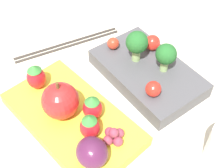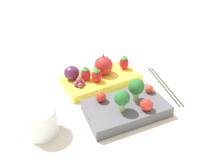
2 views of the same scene
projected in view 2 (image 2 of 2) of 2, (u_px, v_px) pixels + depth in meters
ground_plane at (108, 97)px, 0.54m from camera, size 4.00×4.00×0.00m
bento_box_savoury at (126, 108)px, 0.48m from camera, size 0.19×0.12×0.03m
bento_box_fruit at (101, 79)px, 0.59m from camera, size 0.23×0.14×0.02m
broccoli_floret_0 at (122, 98)px, 0.43m from camera, size 0.03×0.03×0.05m
broccoli_floret_1 at (136, 87)px, 0.46m from camera, size 0.04×0.04×0.06m
cherry_tomato_0 at (149, 89)px, 0.50m from camera, size 0.02×0.02×0.02m
cherry_tomato_1 at (101, 97)px, 0.47m from camera, size 0.03×0.03×0.03m
cherry_tomato_2 at (146, 105)px, 0.44m from camera, size 0.03×0.03×0.03m
apple at (104, 65)px, 0.58m from camera, size 0.06×0.06×0.07m
strawberry_0 at (97, 75)px, 0.55m from camera, size 0.03×0.03×0.04m
strawberry_1 at (86, 73)px, 0.56m from camera, size 0.03×0.03×0.04m
strawberry_2 at (124, 62)px, 0.61m from camera, size 0.03×0.03×0.05m
plum at (72, 73)px, 0.56m from camera, size 0.04×0.04×0.04m
grape_cluster at (79, 83)px, 0.54m from camera, size 0.03×0.03×0.02m
drinking_cup at (41, 121)px, 0.41m from camera, size 0.07×0.07×0.06m
chopsticks_pair at (164, 84)px, 0.58m from camera, size 0.05×0.21×0.01m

